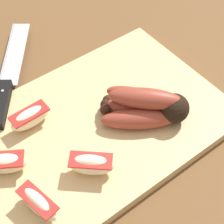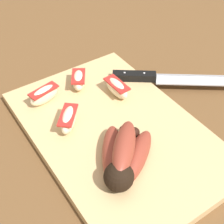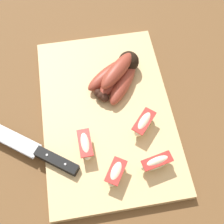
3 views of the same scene
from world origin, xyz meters
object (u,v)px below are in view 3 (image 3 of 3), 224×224
object	(u,v)px
chefs_knife	(38,152)
apple_wedge_extra	(85,145)
banana_bunch	(118,75)
apple_wedge_middle	(157,163)
apple_wedge_far	(116,173)
apple_wedge_near	(144,123)

from	to	relation	value
chefs_knife	apple_wedge_extra	distance (m)	0.10
banana_bunch	chefs_knife	size ratio (longest dim) A/B	0.60
apple_wedge_middle	apple_wedge_extra	size ratio (longest dim) A/B	1.04
apple_wedge_far	apple_wedge_extra	world-z (taller)	same
apple_wedge_far	apple_wedge_middle	bearing A→B (deg)	-86.03
chefs_knife	apple_wedge_near	size ratio (longest dim) A/B	3.48
banana_bunch	apple_wedge_far	xyz separation A→B (m)	(-0.24, 0.05, -0.01)
banana_bunch	apple_wedge_middle	size ratio (longest dim) A/B	1.99
apple_wedge_extra	apple_wedge_middle	bearing A→B (deg)	-114.79
chefs_knife	apple_wedge_near	xyz separation A→B (m)	(0.02, -0.24, 0.01)
apple_wedge_extra	chefs_knife	bearing A→B (deg)	86.63
apple_wedge_near	apple_wedge_extra	world-z (taller)	apple_wedge_near
banana_bunch	apple_wedge_far	bearing A→B (deg)	169.08
chefs_knife	banana_bunch	bearing A→B (deg)	-52.09
apple_wedge_middle	apple_wedge_far	world-z (taller)	apple_wedge_middle
apple_wedge_near	apple_wedge_middle	xyz separation A→B (m)	(-0.09, -0.01, -0.00)
banana_bunch	apple_wedge_middle	bearing A→B (deg)	-169.88
apple_wedge_middle	chefs_knife	bearing A→B (deg)	73.79
apple_wedge_extra	apple_wedge_far	bearing A→B (deg)	-142.61
apple_wedge_near	apple_wedge_far	world-z (taller)	apple_wedge_near
apple_wedge_near	apple_wedge_far	distance (m)	0.13
apple_wedge_near	apple_wedge_extra	size ratio (longest dim) A/B	1.00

